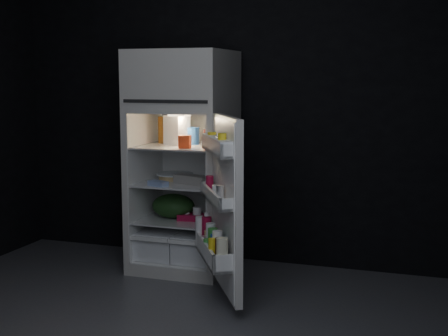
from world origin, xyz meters
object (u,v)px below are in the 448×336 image
(refrigerator, at_px, (184,153))
(yogurt_tray, at_px, (193,217))
(milk_jug, at_px, (177,130))
(fridge_door, at_px, (222,209))
(egg_carton, at_px, (192,180))

(refrigerator, distance_m, yogurt_tray, 0.52)
(refrigerator, relative_size, yogurt_tray, 7.67)
(refrigerator, xyz_separation_m, milk_jug, (-0.05, -0.02, 0.19))
(refrigerator, bearing_deg, milk_jug, -156.03)
(fridge_door, height_order, egg_carton, fridge_door)
(milk_jug, xyz_separation_m, egg_carton, (0.16, -0.09, -0.38))
(refrigerator, height_order, yogurt_tray, refrigerator)
(egg_carton, distance_m, yogurt_tray, 0.31)
(refrigerator, relative_size, milk_jug, 7.42)
(refrigerator, height_order, egg_carton, refrigerator)
(fridge_door, bearing_deg, milk_jug, 132.50)
(yogurt_tray, bearing_deg, egg_carton, -81.51)
(fridge_door, bearing_deg, yogurt_tray, 127.06)
(yogurt_tray, bearing_deg, fridge_door, -61.69)
(fridge_door, relative_size, egg_carton, 4.07)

